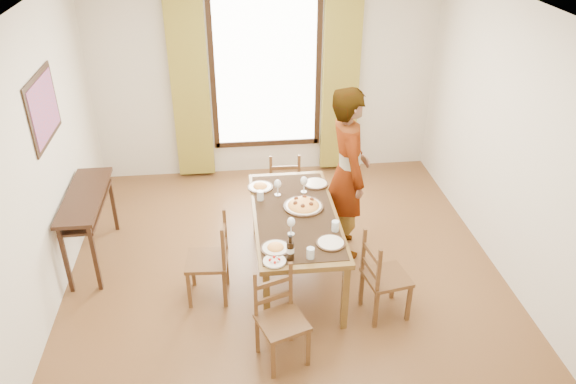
{
  "coord_description": "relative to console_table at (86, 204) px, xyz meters",
  "views": [
    {
      "loc": [
        -0.5,
        -4.59,
        3.69
      ],
      "look_at": [
        0.02,
        0.07,
        1.0
      ],
      "focal_mm": 35.0,
      "sensor_mm": 36.0,
      "label": 1
    }
  ],
  "objects": [
    {
      "name": "ground",
      "position": [
        2.03,
        -0.6,
        -0.68
      ],
      "size": [
        5.0,
        5.0,
        0.0
      ],
      "primitive_type": "plane",
      "color": "#513919",
      "rests_on": "ground"
    },
    {
      "name": "room_shell",
      "position": [
        2.03,
        -0.47,
        0.86
      ],
      "size": [
        4.6,
        5.1,
        2.74
      ],
      "color": "beige",
      "rests_on": "ground"
    },
    {
      "name": "console_table",
      "position": [
        0.0,
        0.0,
        0.0
      ],
      "size": [
        0.38,
        1.2,
        0.8
      ],
      "color": "black",
      "rests_on": "ground"
    },
    {
      "name": "dining_table",
      "position": [
        2.12,
        -0.54,
        0.0
      ],
      "size": [
        0.83,
        1.76,
        0.76
      ],
      "color": "brown",
      "rests_on": "ground"
    },
    {
      "name": "chair_west",
      "position": [
        1.27,
        -0.77,
        -0.27
      ],
      "size": [
        0.42,
        0.42,
        0.9
      ],
      "rotation": [
        0.0,
        0.0,
        -1.64
      ],
      "color": "brown",
      "rests_on": "ground"
    },
    {
      "name": "chair_north",
      "position": [
        2.14,
        0.68,
        -0.28
      ],
      "size": [
        0.39,
        0.39,
        0.86
      ],
      "rotation": [
        0.0,
        0.0,
        3.12
      ],
      "color": "brown",
      "rests_on": "ground"
    },
    {
      "name": "chair_south",
      "position": [
        1.86,
        -1.65,
        -0.29
      ],
      "size": [
        0.49,
        0.49,
        0.86
      ],
      "rotation": [
        0.0,
        0.0,
        0.35
      ],
      "color": "brown",
      "rests_on": "ground"
    },
    {
      "name": "chair_east",
      "position": [
        2.87,
        -1.2,
        -0.28
      ],
      "size": [
        0.45,
        0.45,
        0.88
      ],
      "rotation": [
        0.0,
        0.0,
        1.75
      ],
      "color": "brown",
      "rests_on": "ground"
    },
    {
      "name": "man",
      "position": [
        2.73,
        -0.11,
        0.26
      ],
      "size": [
        0.72,
        0.5,
        1.88
      ],
      "primitive_type": "imported",
      "rotation": [
        0.0,
        0.0,
        1.61
      ],
      "color": "gray",
      "rests_on": "ground"
    },
    {
      "name": "plate_sw",
      "position": [
        1.87,
        -1.12,
        0.1
      ],
      "size": [
        0.27,
        0.27,
        0.05
      ],
      "primitive_type": null,
      "color": "silver",
      "rests_on": "dining_table"
    },
    {
      "name": "plate_se",
      "position": [
        2.38,
        -1.09,
        0.1
      ],
      "size": [
        0.27,
        0.27,
        0.05
      ],
      "primitive_type": null,
      "color": "silver",
      "rests_on": "dining_table"
    },
    {
      "name": "plate_nw",
      "position": [
        1.81,
        0.01,
        0.1
      ],
      "size": [
        0.27,
        0.27,
        0.05
      ],
      "primitive_type": null,
      "color": "silver",
      "rests_on": "dining_table"
    },
    {
      "name": "plate_ne",
      "position": [
        2.41,
        0.02,
        0.1
      ],
      "size": [
        0.27,
        0.27,
        0.05
      ],
      "primitive_type": null,
      "color": "silver",
      "rests_on": "dining_table"
    },
    {
      "name": "pasta_platter",
      "position": [
        2.22,
        -0.44,
        0.12
      ],
      "size": [
        0.4,
        0.4,
        0.1
      ],
      "primitive_type": null,
      "color": "orange",
      "rests_on": "dining_table"
    },
    {
      "name": "caprese_plate",
      "position": [
        1.85,
        -1.3,
        0.09
      ],
      "size": [
        0.2,
        0.2,
        0.04
      ],
      "primitive_type": null,
      "color": "silver",
      "rests_on": "dining_table"
    },
    {
      "name": "wine_glass_a",
      "position": [
        2.04,
        -0.89,
        0.16
      ],
      "size": [
        0.08,
        0.08,
        0.18
      ],
      "primitive_type": null,
      "color": "white",
      "rests_on": "dining_table"
    },
    {
      "name": "wine_glass_b",
      "position": [
        2.26,
        -0.13,
        0.16
      ],
      "size": [
        0.08,
        0.08,
        0.18
      ],
      "primitive_type": null,
      "color": "white",
      "rests_on": "dining_table"
    },
    {
      "name": "wine_glass_c",
      "position": [
        1.99,
        -0.16,
        0.16
      ],
      "size": [
        0.08,
        0.08,
        0.18
      ],
      "primitive_type": null,
      "color": "white",
      "rests_on": "dining_table"
    },
    {
      "name": "tumbler_a",
      "position": [
        2.46,
        -0.88,
        0.12
      ],
      "size": [
        0.07,
        0.07,
        0.1
      ],
      "primitive_type": "cylinder",
      "color": "silver",
      "rests_on": "dining_table"
    },
    {
      "name": "tumbler_b",
      "position": [
        1.8,
        -0.23,
        0.12
      ],
      "size": [
        0.07,
        0.07,
        0.1
      ],
      "primitive_type": "cylinder",
      "color": "silver",
      "rests_on": "dining_table"
    },
    {
      "name": "tumbler_c",
      "position": [
        2.17,
        -1.28,
        0.12
      ],
      "size": [
        0.07,
        0.07,
        0.1
      ],
      "primitive_type": "cylinder",
      "color": "silver",
      "rests_on": "dining_table"
    },
    {
      "name": "wine_bottle",
      "position": [
        1.99,
        -1.28,
        0.2
      ],
      "size": [
        0.07,
        0.07,
        0.25
      ],
      "primitive_type": null,
      "color": "black",
      "rests_on": "dining_table"
    }
  ]
}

